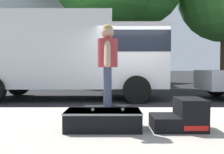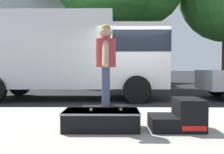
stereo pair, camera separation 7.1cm
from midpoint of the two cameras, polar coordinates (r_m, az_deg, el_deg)
ground_plane at (r=7.14m, az=6.56°, el=-7.21°), size 140.00×140.00×0.00m
sidewalk_slab at (r=4.22m, az=10.93°, el=-13.11°), size 50.00×5.00×0.12m
skate_box at (r=4.30m, az=-1.96°, el=-9.55°), size 1.28×0.69×0.33m
kicker_ramp at (r=4.44m, az=15.80°, el=-8.71°), size 0.87×0.65×0.53m
skateboard at (r=4.29m, az=-0.92°, el=-6.77°), size 0.79×0.23×0.07m
skater_kid at (r=4.24m, az=-0.93°, el=4.35°), size 0.34×0.71×1.39m
box_truck at (r=9.35m, az=-9.10°, el=5.48°), size 6.91×2.63×3.05m
house_behind at (r=20.87m, az=-9.74°, el=10.71°), size 9.54×8.22×8.40m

